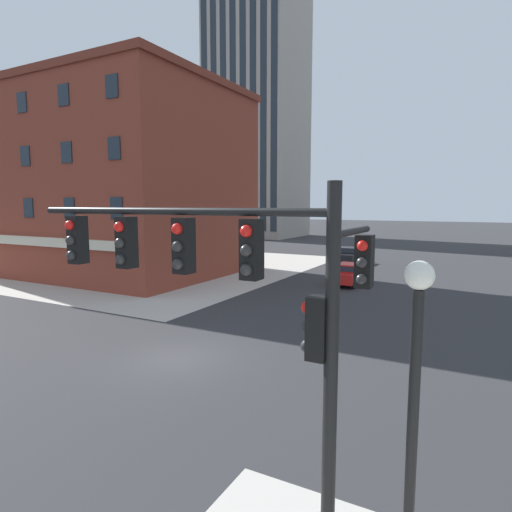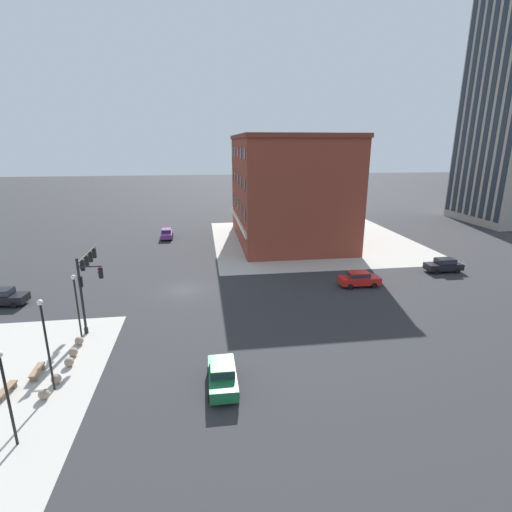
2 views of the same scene
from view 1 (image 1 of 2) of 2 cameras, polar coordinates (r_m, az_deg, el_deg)
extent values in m
plane|color=#2D2D30|center=(18.03, -10.46, -13.35)|extent=(320.00, 320.00, 0.00)
cube|color=#B7B2A8|center=(45.58, -14.46, -1.17)|extent=(32.00, 32.00, 0.02)
cylinder|color=black|center=(6.46, 9.83, -20.28)|extent=(0.20, 0.20, 6.51)
cylinder|color=black|center=(7.18, -12.09, 5.87)|extent=(5.74, 0.12, 0.12)
cylinder|color=black|center=(6.63, 12.73, 3.19)|extent=(0.11, 1.80, 0.11)
cube|color=black|center=(6.29, -0.59, 0.88)|extent=(0.28, 0.28, 0.90)
sphere|color=red|center=(6.13, -1.32, 3.35)|extent=(0.18, 0.18, 0.18)
sphere|color=#282828|center=(6.15, -1.31, 0.74)|extent=(0.18, 0.18, 0.18)
sphere|color=#282828|center=(6.19, -1.30, -1.84)|extent=(0.18, 0.18, 0.18)
cube|color=black|center=(6.97, -9.62, 1.37)|extent=(0.28, 0.28, 0.90)
sphere|color=red|center=(6.83, -10.49, 3.59)|extent=(0.18, 0.18, 0.18)
sphere|color=#282828|center=(6.85, -10.44, 1.25)|extent=(0.18, 0.18, 0.18)
sphere|color=#282828|center=(6.88, -10.39, -1.07)|extent=(0.18, 0.18, 0.18)
cube|color=black|center=(7.80, -16.90, 1.74)|extent=(0.28, 0.28, 0.90)
sphere|color=red|center=(7.67, -17.82, 3.73)|extent=(0.18, 0.18, 0.18)
sphere|color=#282828|center=(7.68, -17.74, 1.64)|extent=(0.18, 0.18, 0.18)
sphere|color=#282828|center=(7.71, -17.67, -0.43)|extent=(0.18, 0.18, 0.18)
cube|color=black|center=(8.72, -22.71, 2.02)|extent=(0.28, 0.28, 0.90)
sphere|color=red|center=(8.61, -23.62, 3.79)|extent=(0.18, 0.18, 0.18)
sphere|color=#282828|center=(8.62, -23.53, 1.93)|extent=(0.18, 0.18, 0.18)
sphere|color=#282828|center=(8.65, -23.45, 0.08)|extent=(0.18, 0.18, 0.18)
cube|color=black|center=(6.07, 8.25, -9.53)|extent=(0.28, 0.28, 0.90)
sphere|color=red|center=(6.05, 6.86, -6.82)|extent=(0.18, 0.18, 0.18)
sphere|color=#282828|center=(6.12, 6.82, -9.36)|extent=(0.18, 0.18, 0.18)
sphere|color=#282828|center=(6.20, 6.79, -11.85)|extent=(0.18, 0.18, 0.18)
cube|color=black|center=(7.46, 14.26, -0.71)|extent=(0.28, 0.28, 0.90)
sphere|color=red|center=(7.27, 14.02, 1.33)|extent=(0.18, 0.18, 0.18)
sphere|color=#282828|center=(7.30, 13.96, -0.86)|extent=(0.18, 0.18, 0.18)
sphere|color=#282828|center=(7.34, 13.90, -3.03)|extent=(0.18, 0.18, 0.18)
cylinder|color=black|center=(6.55, 19.85, -27.01)|extent=(0.14, 0.14, 5.16)
sphere|color=white|center=(5.53, 21.01, -2.42)|extent=(0.36, 0.36, 0.36)
cube|color=red|center=(34.02, 12.28, -2.60)|extent=(1.80, 4.42, 0.76)
cube|color=red|center=(33.77, 12.23, -1.49)|extent=(1.51, 2.13, 0.60)
cube|color=#232D38|center=(33.77, 12.23, -1.49)|extent=(1.55, 2.21, 0.40)
cylinder|color=black|center=(35.61, 11.59, -2.78)|extent=(0.23, 0.64, 0.64)
cylinder|color=black|center=(35.16, 14.20, -2.97)|extent=(0.23, 0.64, 0.64)
cylinder|color=black|center=(33.05, 10.20, -3.49)|extent=(0.23, 0.64, 0.64)
cylinder|color=black|center=(32.57, 12.99, -3.71)|extent=(0.23, 0.64, 0.64)
cube|color=black|center=(46.53, 12.45, -0.09)|extent=(1.77, 4.40, 0.76)
cube|color=black|center=(46.60, 12.53, 0.76)|extent=(1.50, 2.12, 0.60)
cube|color=#232D38|center=(46.60, 12.53, 0.76)|extent=(1.54, 2.20, 0.40)
cylinder|color=black|center=(45.06, 12.99, -0.81)|extent=(0.22, 0.64, 0.64)
cylinder|color=black|center=(45.52, 10.96, -0.69)|extent=(0.22, 0.64, 0.64)
cylinder|color=black|center=(47.67, 13.86, -0.42)|extent=(0.22, 0.64, 0.64)
cylinder|color=black|center=(48.11, 11.93, -0.31)|extent=(0.22, 0.64, 0.64)
cube|color=brown|center=(42.93, -19.25, 8.82)|extent=(23.61, 15.98, 15.89)
cube|color=brown|center=(44.04, -19.70, 19.59)|extent=(24.08, 16.30, 0.60)
cube|color=beige|center=(37.95, -28.00, 1.80)|extent=(22.43, 0.24, 0.70)
cube|color=#1E2833|center=(37.89, -28.12, 5.70)|extent=(1.10, 0.08, 1.50)
cube|color=#1E2833|center=(34.08, -23.67, 5.89)|extent=(1.10, 0.08, 1.50)
cube|color=#1E2833|center=(30.51, -18.14, 6.08)|extent=(1.10, 0.08, 1.50)
cube|color=#1E2833|center=(38.08, -28.46, 11.68)|extent=(1.10, 0.08, 1.50)
cube|color=#1E2833|center=(34.28, -24.00, 12.54)|extent=(1.10, 0.08, 1.50)
cube|color=#1E2833|center=(30.74, -18.42, 13.50)|extent=(1.10, 0.08, 1.50)
cube|color=#1E2833|center=(38.67, -28.81, 17.53)|extent=(1.10, 0.08, 1.50)
cube|color=#1E2833|center=(34.94, -24.33, 19.02)|extent=(1.10, 0.08, 1.50)
cube|color=#1E2833|center=(31.47, -18.71, 20.69)|extent=(1.10, 0.08, 1.50)
cube|color=#9E998E|center=(90.88, 0.24, 26.88)|extent=(16.34, 15.10, 74.64)
cube|color=#1E2833|center=(88.28, -7.00, 27.45)|extent=(1.20, 0.10, 71.65)
cube|color=#1E2833|center=(87.20, -5.76, 27.73)|extent=(1.20, 0.10, 71.65)
cube|color=#1E2833|center=(86.16, -4.48, 28.01)|extent=(1.20, 0.10, 71.65)
cube|color=#1E2833|center=(85.16, -3.17, 28.28)|extent=(1.20, 0.10, 71.65)
cube|color=#1E2833|center=(84.20, -1.81, 28.54)|extent=(1.20, 0.10, 71.65)
cube|color=#1E2833|center=(83.27, -0.42, 28.80)|extent=(1.20, 0.10, 71.65)
cube|color=#1E2833|center=(82.39, 1.00, 29.05)|extent=(1.20, 0.10, 71.65)
cube|color=#1E2833|center=(81.54, 2.47, 29.28)|extent=(1.20, 0.10, 71.65)
camera|label=2|loc=(34.00, 91.99, 15.22)|focal=27.07mm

